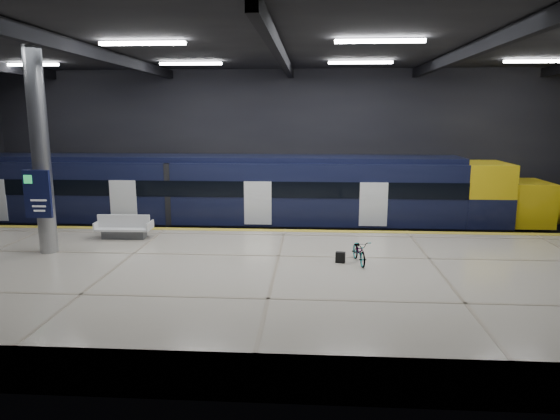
{
  "coord_description": "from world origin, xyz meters",
  "views": [
    {
      "loc": [
        1.1,
        -17.21,
        5.79
      ],
      "look_at": [
        -0.12,
        1.5,
        2.2
      ],
      "focal_mm": 32.0,
      "sensor_mm": 36.0,
      "label": 1
    }
  ],
  "objects": [
    {
      "name": "info_column",
      "position": [
        -8.0,
        -1.03,
        4.46
      ],
      "size": [
        0.9,
        0.78,
        6.9
      ],
      "color": "#9EA0A5",
      "rests_on": "platform"
    },
    {
      "name": "pannier_bag",
      "position": [
        2.04,
        -1.65,
        1.28
      ],
      "size": [
        0.33,
        0.24,
        0.35
      ],
      "primitive_type": "cube",
      "rotation": [
        0.0,
        0.0,
        -0.2
      ],
      "color": "black",
      "rests_on": "platform"
    },
    {
      "name": "platform",
      "position": [
        0.0,
        -2.5,
        0.55
      ],
      "size": [
        30.0,
        11.0,
        1.1
      ],
      "primitive_type": "cube",
      "color": "#BEB5A1",
      "rests_on": "ground"
    },
    {
      "name": "room_shell",
      "position": [
        -0.0,
        0.0,
        5.72
      ],
      "size": [
        30.1,
        16.1,
        8.05
      ],
      "color": "black",
      "rests_on": "ground"
    },
    {
      "name": "safety_strip",
      "position": [
        0.0,
        2.75,
        1.11
      ],
      "size": [
        30.0,
        0.4,
        0.01
      ],
      "primitive_type": "cube",
      "color": "gold",
      "rests_on": "platform"
    },
    {
      "name": "rails",
      "position": [
        0.0,
        5.5,
        0.08
      ],
      "size": [
        30.0,
        1.52,
        0.16
      ],
      "color": "gray",
      "rests_on": "ground"
    },
    {
      "name": "ground",
      "position": [
        0.0,
        0.0,
        0.0
      ],
      "size": [
        30.0,
        30.0,
        0.0
      ],
      "primitive_type": "plane",
      "color": "black",
      "rests_on": "ground"
    },
    {
      "name": "bench",
      "position": [
        -6.11,
        1.07,
        1.43
      ],
      "size": [
        2.11,
        0.91,
        0.92
      ],
      "rotation": [
        0.0,
        0.0,
        0.02
      ],
      "color": "#595B60",
      "rests_on": "platform"
    },
    {
      "name": "bicycle",
      "position": [
        2.64,
        -1.65,
        1.49
      ],
      "size": [
        0.74,
        1.55,
        0.78
      ],
      "primitive_type": "imported",
      "rotation": [
        0.0,
        0.0,
        0.15
      ],
      "color": "#99999E",
      "rests_on": "platform"
    },
    {
      "name": "train",
      "position": [
        -2.46,
        5.5,
        2.06
      ],
      "size": [
        29.4,
        2.84,
        3.79
      ],
      "color": "black",
      "rests_on": "ground"
    }
  ]
}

